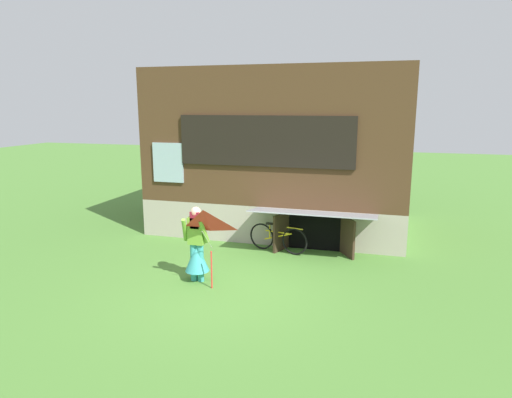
{
  "coord_description": "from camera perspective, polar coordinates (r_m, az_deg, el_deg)",
  "views": [
    {
      "loc": [
        3.0,
        -8.4,
        3.74
      ],
      "look_at": [
        0.25,
        1.25,
        1.64
      ],
      "focal_mm": 31.73,
      "sensor_mm": 36.0,
      "label": 1
    }
  ],
  "objects": [
    {
      "name": "kite",
      "position": [
        9.04,
        -6.63,
        -3.81
      ],
      "size": [
        0.9,
        0.86,
        1.63
      ],
      "color": "red",
      "rests_on": "ground_plane"
    },
    {
      "name": "log_house",
      "position": [
        13.99,
        3.47,
        6.16
      ],
      "size": [
        7.33,
        5.51,
        4.75
      ],
      "color": "#ADA393",
      "rests_on": "ground_plane"
    },
    {
      "name": "bicycle_yellow",
      "position": [
        11.72,
        2.76,
        -4.96
      ],
      "size": [
        1.61,
        0.44,
        0.75
      ],
      "rotation": [
        0.0,
        0.0,
        -0.24
      ],
      "color": "black",
      "rests_on": "ground_plane"
    },
    {
      "name": "ground_plane",
      "position": [
        9.68,
        -3.52,
        -10.97
      ],
      "size": [
        60.0,
        60.0,
        0.0
      ],
      "primitive_type": "plane",
      "color": "#4C7F33"
    },
    {
      "name": "person",
      "position": [
        9.81,
        -7.48,
        -6.41
      ],
      "size": [
        0.61,
        0.52,
        1.64
      ],
      "rotation": [
        0.0,
        0.0,
        0.4
      ],
      "color": "teal",
      "rests_on": "ground_plane"
    }
  ]
}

